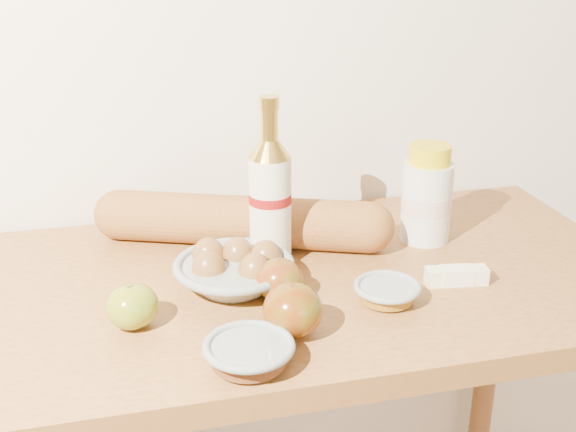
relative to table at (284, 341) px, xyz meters
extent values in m
cube|color=silver|center=(0.00, 0.33, 0.52)|extent=(3.50, 0.02, 2.60)
cube|color=#AF7438|center=(0.00, 0.00, 0.10)|extent=(1.20, 0.60, 0.04)
cylinder|color=brown|center=(0.55, 0.25, -0.35)|extent=(0.05, 0.05, 0.86)
cylinder|color=beige|center=(-0.01, 0.05, 0.22)|extent=(0.09, 0.09, 0.19)
cylinder|color=maroon|center=(-0.01, 0.05, 0.24)|extent=(0.09, 0.09, 0.02)
cone|color=gold|center=(-0.01, 0.05, 0.33)|extent=(0.09, 0.09, 0.03)
cylinder|color=gold|center=(-0.01, 0.05, 0.37)|extent=(0.03, 0.03, 0.05)
cylinder|color=gold|center=(-0.01, 0.05, 0.40)|extent=(0.04, 0.04, 0.02)
cylinder|color=silver|center=(0.28, 0.09, 0.20)|extent=(0.11, 0.11, 0.15)
cylinder|color=beige|center=(0.28, 0.09, 0.20)|extent=(0.11, 0.11, 0.03)
cylinder|color=yellow|center=(0.28, 0.09, 0.29)|extent=(0.09, 0.09, 0.03)
torus|color=gray|center=(-0.08, -0.01, 0.16)|extent=(0.25, 0.25, 0.01)
ellipsoid|color=brown|center=(-0.12, -0.02, 0.16)|extent=(0.07, 0.07, 0.07)
ellipsoid|color=brown|center=(-0.06, -0.04, 0.16)|extent=(0.07, 0.07, 0.07)
ellipsoid|color=brown|center=(-0.07, 0.02, 0.16)|extent=(0.07, 0.07, 0.07)
ellipsoid|color=brown|center=(-0.12, 0.03, 0.16)|extent=(0.07, 0.07, 0.07)
ellipsoid|color=brown|center=(-0.03, 0.00, 0.16)|extent=(0.07, 0.07, 0.07)
cylinder|color=#AA6F34|center=(-0.04, 0.14, 0.17)|extent=(0.45, 0.25, 0.09)
sphere|color=#AA6F34|center=(-0.25, 0.22, 0.17)|extent=(0.12, 0.12, 0.09)
sphere|color=#AA6F34|center=(0.17, 0.06, 0.17)|extent=(0.12, 0.12, 0.09)
ellipsoid|color=olive|center=(-0.25, -0.10, 0.16)|extent=(0.09, 0.09, 0.06)
cylinder|color=#4F311A|center=(-0.25, -0.10, 0.18)|extent=(0.01, 0.01, 0.01)
ellipsoid|color=maroon|center=(-0.03, -0.17, 0.16)|extent=(0.10, 0.10, 0.08)
cylinder|color=#4B3219|center=(-0.03, -0.17, 0.20)|extent=(0.01, 0.01, 0.01)
ellipsoid|color=maroon|center=(-0.02, -0.07, 0.16)|extent=(0.09, 0.09, 0.07)
cylinder|color=#50311A|center=(-0.02, -0.07, 0.19)|extent=(0.01, 0.01, 0.01)
torus|color=gray|center=(-0.10, -0.24, 0.15)|extent=(0.16, 0.16, 0.01)
cylinder|color=brown|center=(-0.10, -0.24, 0.14)|extent=(0.13, 0.13, 0.02)
torus|color=#8F9C97|center=(0.13, -0.12, 0.15)|extent=(0.14, 0.14, 0.01)
cylinder|color=brown|center=(0.13, -0.12, 0.14)|extent=(0.11, 0.11, 0.02)
cube|color=#FAF2C1|center=(0.26, -0.09, 0.14)|extent=(0.10, 0.04, 0.03)
cube|color=white|center=(0.26, -0.09, 0.14)|extent=(0.06, 0.04, 0.03)
ellipsoid|color=olive|center=(-0.24, -0.10, 0.16)|extent=(0.09, 0.09, 0.06)
cylinder|color=#4F311A|center=(-0.24, -0.10, 0.18)|extent=(0.01, 0.01, 0.01)
camera|label=1|loc=(-0.24, -1.03, 0.67)|focal=45.00mm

